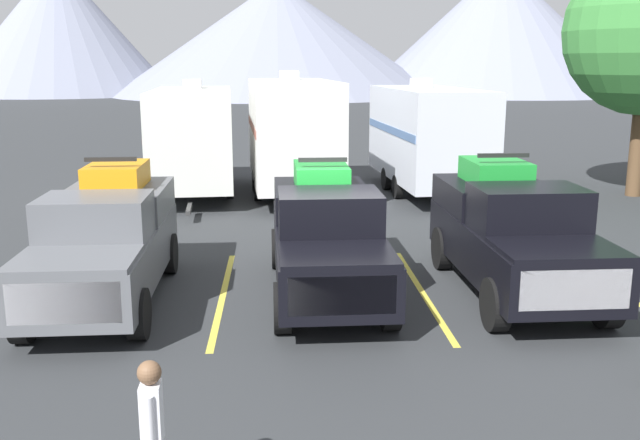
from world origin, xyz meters
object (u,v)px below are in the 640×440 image
(camper_trailer_a, at_px, (193,135))
(person_a, at_px, (153,431))
(camper_trailer_b, at_px, (292,131))
(pickup_truck_a, at_px, (106,238))
(pickup_truck_b, at_px, (326,234))
(pickup_truck_c, at_px, (513,231))
(camper_trailer_c, at_px, (428,134))

(camper_trailer_a, xyz_separation_m, person_a, (1.57, -17.16, -1.03))
(camper_trailer_b, xyz_separation_m, person_a, (-1.65, -16.89, -1.17))
(camper_trailer_b, bearing_deg, pickup_truck_a, -109.36)
(pickup_truck_b, relative_size, camper_trailer_b, 0.69)
(pickup_truck_a, bearing_deg, camper_trailer_b, 70.64)
(pickup_truck_c, relative_size, camper_trailer_a, 0.66)
(camper_trailer_c, bearing_deg, pickup_truck_b, -111.76)
(camper_trailer_c, distance_m, person_a, 18.04)
(camper_trailer_a, distance_m, camper_trailer_b, 3.24)
(pickup_truck_a, distance_m, camper_trailer_b, 10.92)
(pickup_truck_a, xyz_separation_m, camper_trailer_c, (8.07, 10.32, 0.84))
(pickup_truck_a, height_order, pickup_truck_c, pickup_truck_c)
(camper_trailer_c, xyz_separation_m, person_a, (-6.11, -16.94, -1.04))
(pickup_truck_b, distance_m, pickup_truck_c, 3.52)
(pickup_truck_a, height_order, person_a, pickup_truck_a)
(camper_trailer_b, bearing_deg, pickup_truck_c, -68.95)
(camper_trailer_a, bearing_deg, camper_trailer_b, -4.85)
(camper_trailer_b, bearing_deg, camper_trailer_a, 175.15)
(camper_trailer_a, height_order, person_a, camper_trailer_a)
(camper_trailer_a, xyz_separation_m, camper_trailer_b, (3.23, -0.27, 0.14))
(pickup_truck_b, xyz_separation_m, camper_trailer_a, (-3.65, 10.32, 0.84))
(pickup_truck_a, height_order, camper_trailer_b, camper_trailer_b)
(camper_trailer_a, bearing_deg, pickup_truck_c, -55.73)
(camper_trailer_a, distance_m, camper_trailer_c, 7.69)
(pickup_truck_b, distance_m, camper_trailer_b, 10.11)
(pickup_truck_c, xyz_separation_m, person_a, (-5.60, -6.64, -0.23))
(pickup_truck_a, bearing_deg, pickup_truck_c, 0.15)
(pickup_truck_b, bearing_deg, camper_trailer_c, 68.24)
(camper_trailer_b, xyz_separation_m, camper_trailer_c, (4.46, 0.06, -0.13))
(pickup_truck_b, relative_size, pickup_truck_c, 1.04)
(pickup_truck_c, relative_size, camper_trailer_c, 0.65)
(pickup_truck_c, bearing_deg, camper_trailer_c, 87.13)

